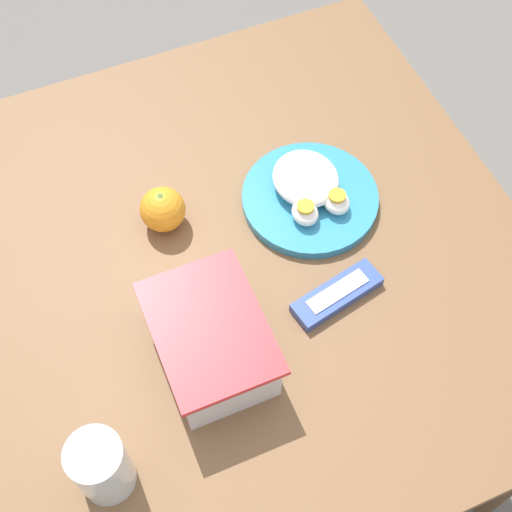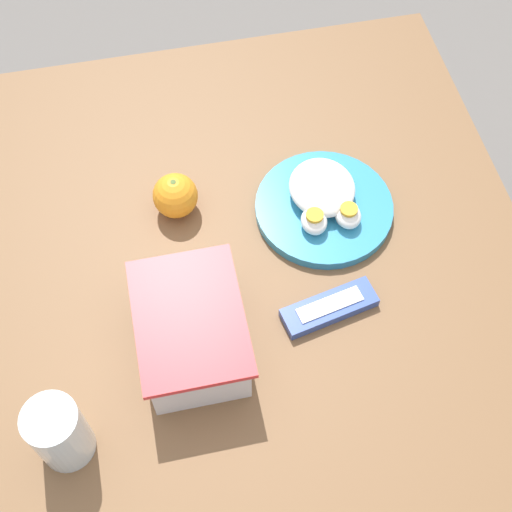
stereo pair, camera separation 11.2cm
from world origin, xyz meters
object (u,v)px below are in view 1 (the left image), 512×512
rice_plate (309,193)px  drinking_glass (101,467)px  food_container (211,342)px  orange_fruit (163,209)px  candy_bar (337,294)px

rice_plate → drinking_glass: size_ratio=1.92×
food_container → rice_plate: food_container is taller
orange_fruit → drinking_glass: 0.42m
orange_fruit → rice_plate: bearing=-102.0°
food_container → drinking_glass: 0.23m
food_container → orange_fruit: size_ratio=2.82×
rice_plate → candy_bar: (-0.19, 0.04, -0.01)m
orange_fruit → drinking_glass: (-0.37, 0.21, 0.02)m
candy_bar → drinking_glass: drinking_glass is taller
rice_plate → candy_bar: rice_plate is taller
orange_fruit → rice_plate: orange_fruit is taller
orange_fruit → candy_bar: orange_fruit is taller
rice_plate → food_container: bearing=128.5°
candy_bar → drinking_glass: 0.43m
candy_bar → drinking_glass: (-0.13, 0.41, 0.05)m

